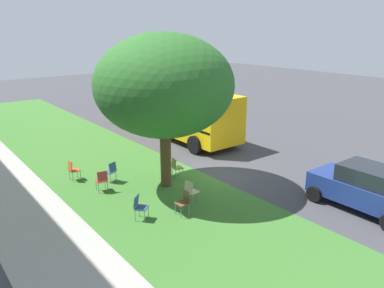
{
  "coord_description": "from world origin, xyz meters",
  "views": [
    {
      "loc": [
        -11.76,
        10.41,
        6.26
      ],
      "look_at": [
        0.78,
        0.58,
        1.36
      ],
      "focal_mm": 35.46,
      "sensor_mm": 36.0,
      "label": 1
    }
  ],
  "objects_px": {
    "chair_0": "(73,169)",
    "school_bus": "(170,105)",
    "chair_2": "(111,170)",
    "chair_1": "(139,205)",
    "chair_3": "(184,201)",
    "street_tree": "(164,86)",
    "chair_6": "(102,179)",
    "chair_5": "(191,190)",
    "chair_4": "(176,166)",
    "parked_car": "(365,187)"
  },
  "relations": [
    {
      "from": "chair_0",
      "to": "school_bus",
      "type": "xyz_separation_m",
      "value": [
        3.6,
        -7.56,
        1.24
      ]
    },
    {
      "from": "chair_2",
      "to": "school_bus",
      "type": "relative_size",
      "value": 0.08
    },
    {
      "from": "chair_1",
      "to": "chair_3",
      "type": "distance_m",
      "value": 1.54
    },
    {
      "from": "chair_1",
      "to": "chair_3",
      "type": "relative_size",
      "value": 1.0
    },
    {
      "from": "school_bus",
      "to": "chair_2",
      "type": "bearing_deg",
      "value": 126.79
    },
    {
      "from": "chair_1",
      "to": "chair_2",
      "type": "bearing_deg",
      "value": -11.57
    },
    {
      "from": "street_tree",
      "to": "chair_0",
      "type": "relative_size",
      "value": 6.98
    },
    {
      "from": "chair_6",
      "to": "chair_0",
      "type": "bearing_deg",
      "value": 14.06
    },
    {
      "from": "chair_1",
      "to": "chair_6",
      "type": "distance_m",
      "value": 2.91
    },
    {
      "from": "chair_5",
      "to": "chair_6",
      "type": "height_order",
      "value": "same"
    },
    {
      "from": "street_tree",
      "to": "chair_4",
      "type": "xyz_separation_m",
      "value": [
        0.45,
        -0.83,
        -3.62
      ]
    },
    {
      "from": "chair_3",
      "to": "school_bus",
      "type": "height_order",
      "value": "school_bus"
    },
    {
      "from": "chair_4",
      "to": "parked_car",
      "type": "relative_size",
      "value": 0.24
    },
    {
      "from": "chair_1",
      "to": "chair_2",
      "type": "xyz_separation_m",
      "value": [
        3.59,
        -0.73,
        0.0
      ]
    },
    {
      "from": "school_bus",
      "to": "chair_5",
      "type": "bearing_deg",
      "value": 149.48
    },
    {
      "from": "chair_6",
      "to": "parked_car",
      "type": "bearing_deg",
      "value": -136.97
    },
    {
      "from": "street_tree",
      "to": "chair_3",
      "type": "relative_size",
      "value": 6.98
    },
    {
      "from": "chair_3",
      "to": "chair_4",
      "type": "bearing_deg",
      "value": -31.26
    },
    {
      "from": "chair_4",
      "to": "school_bus",
      "type": "bearing_deg",
      "value": -32.97
    },
    {
      "from": "chair_2",
      "to": "chair_6",
      "type": "xyz_separation_m",
      "value": [
        -0.68,
        0.73,
        0.0
      ]
    },
    {
      "from": "chair_1",
      "to": "school_bus",
      "type": "xyz_separation_m",
      "value": [
        8.35,
        -7.11,
        1.24
      ]
    },
    {
      "from": "parked_car",
      "to": "school_bus",
      "type": "height_order",
      "value": "school_bus"
    },
    {
      "from": "chair_2",
      "to": "chair_4",
      "type": "distance_m",
      "value": 2.76
    },
    {
      "from": "chair_4",
      "to": "chair_6",
      "type": "distance_m",
      "value": 3.23
    },
    {
      "from": "school_bus",
      "to": "chair_0",
      "type": "bearing_deg",
      "value": 115.44
    },
    {
      "from": "chair_1",
      "to": "parked_car",
      "type": "relative_size",
      "value": 0.24
    },
    {
      "from": "chair_1",
      "to": "parked_car",
      "type": "height_order",
      "value": "parked_car"
    },
    {
      "from": "chair_3",
      "to": "school_bus",
      "type": "relative_size",
      "value": 0.08
    },
    {
      "from": "chair_5",
      "to": "school_bus",
      "type": "distance_m",
      "value": 9.87
    },
    {
      "from": "school_bus",
      "to": "street_tree",
      "type": "bearing_deg",
      "value": 143.83
    },
    {
      "from": "chair_3",
      "to": "chair_6",
      "type": "distance_m",
      "value": 3.81
    },
    {
      "from": "street_tree",
      "to": "chair_1",
      "type": "bearing_deg",
      "value": 128.17
    },
    {
      "from": "street_tree",
      "to": "chair_6",
      "type": "distance_m",
      "value": 4.44
    },
    {
      "from": "chair_2",
      "to": "parked_car",
      "type": "xyz_separation_m",
      "value": [
        -7.86,
        -5.98,
        0.32
      ]
    },
    {
      "from": "chair_6",
      "to": "parked_car",
      "type": "height_order",
      "value": "parked_car"
    },
    {
      "from": "chair_6",
      "to": "school_bus",
      "type": "xyz_separation_m",
      "value": [
        5.44,
        -7.1,
        1.24
      ]
    },
    {
      "from": "parked_car",
      "to": "chair_6",
      "type": "bearing_deg",
      "value": 43.03
    },
    {
      "from": "chair_5",
      "to": "street_tree",
      "type": "bearing_deg",
      "value": -6.43
    },
    {
      "from": "chair_1",
      "to": "chair_6",
      "type": "xyz_separation_m",
      "value": [
        2.91,
        -0.0,
        0.0
      ]
    },
    {
      "from": "chair_6",
      "to": "chair_5",
      "type": "bearing_deg",
      "value": -144.57
    },
    {
      "from": "parked_car",
      "to": "chair_1",
      "type": "bearing_deg",
      "value": 57.51
    },
    {
      "from": "street_tree",
      "to": "chair_0",
      "type": "distance_m",
      "value": 5.42
    },
    {
      "from": "street_tree",
      "to": "chair_2",
      "type": "distance_m",
      "value": 4.33
    },
    {
      "from": "chair_0",
      "to": "chair_5",
      "type": "distance_m",
      "value": 5.49
    },
    {
      "from": "street_tree",
      "to": "chair_4",
      "type": "height_order",
      "value": "street_tree"
    },
    {
      "from": "chair_2",
      "to": "chair_4",
      "type": "height_order",
      "value": "same"
    },
    {
      "from": "chair_4",
      "to": "parked_car",
      "type": "distance_m",
      "value": 7.47
    },
    {
      "from": "chair_5",
      "to": "chair_3",
      "type": "bearing_deg",
      "value": 126.77
    },
    {
      "from": "chair_1",
      "to": "parked_car",
      "type": "distance_m",
      "value": 7.97
    },
    {
      "from": "street_tree",
      "to": "chair_4",
      "type": "bearing_deg",
      "value": -61.39
    }
  ]
}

